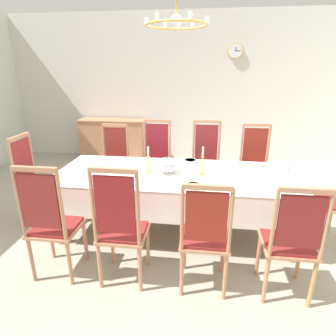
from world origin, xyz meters
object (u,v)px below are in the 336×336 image
(chair_head_east, at_px, (334,194))
(candlestick_west, at_px, (148,162))
(chair_south_c, at_px, (205,235))
(chair_south_d, at_px, (291,240))
(bowl_near_right, at_px, (190,161))
(bowl_near_left, at_px, (193,186))
(chair_head_west, at_px, (35,180))
(candlestick_east, at_px, (202,164))
(chair_north_b, at_px, (156,160))
(mounted_clock, at_px, (235,51))
(chair_north_a, at_px, (114,160))
(chair_north_c, at_px, (205,162))
(soup_tureen, at_px, (167,165))
(chair_south_b, at_px, (121,226))
(sideboard, at_px, (113,139))
(dining_table, at_px, (175,179))
(spoon_primary, at_px, (204,187))
(chair_north_d, at_px, (254,165))
(spoon_secondary, at_px, (199,162))
(chandelier, at_px, (176,24))
(chair_south_a, at_px, (51,221))

(chair_head_east, height_order, candlestick_west, chair_head_east)
(chair_south_c, height_order, chair_south_d, chair_south_d)
(bowl_near_right, bearing_deg, bowl_near_left, -84.96)
(chair_head_west, distance_m, candlestick_east, 2.16)
(chair_head_west, bearing_deg, chair_north_b, 124.06)
(bowl_near_right, distance_m, mounted_clock, 3.11)
(chair_north_a, xyz_separation_m, chair_north_c, (1.43, 0.01, 0.03))
(soup_tureen, bearing_deg, chair_south_b, -106.95)
(soup_tureen, height_order, sideboard, soup_tureen)
(chair_north_a, bearing_deg, chair_north_c, -179.79)
(chair_south_b, xyz_separation_m, bowl_near_right, (0.55, 1.37, 0.19))
(chair_north_b, bearing_deg, chair_south_d, 127.64)
(chair_south_d, xyz_separation_m, sideboard, (-2.76, 3.76, -0.13))
(candlestick_west, xyz_separation_m, candlestick_east, (0.64, -0.00, 0.01))
(dining_table, height_order, chair_north_a, chair_north_a)
(chair_south_d, height_order, chair_head_east, chair_head_east)
(chair_south_d, distance_m, bowl_near_left, 1.04)
(chair_north_b, xyz_separation_m, chair_south_d, (1.48, -1.92, -0.03))
(spoon_primary, bearing_deg, chair_south_b, -143.68)
(chair_north_a, height_order, candlestick_east, chair_north_a)
(chair_south_b, bearing_deg, soup_tureen, 73.05)
(candlestick_east, height_order, spoon_primary, candlestick_east)
(chair_head_east, xyz_separation_m, spoon_primary, (-1.47, -0.39, 0.17))
(chair_north_a, distance_m, chair_north_c, 1.43)
(chair_south_c, distance_m, mounted_clock, 4.38)
(bowl_near_left, bearing_deg, dining_table, 119.25)
(bowl_near_right, bearing_deg, chair_north_d, 30.52)
(chair_head_west, bearing_deg, chair_south_d, 71.77)
(chair_south_d, xyz_separation_m, spoon_secondary, (-0.81, 1.39, 0.20))
(chair_south_d, height_order, bowl_near_right, chair_south_d)
(chair_north_b, height_order, chair_south_d, chair_north_b)
(chair_south_b, distance_m, chair_north_c, 2.07)
(dining_table, distance_m, chair_head_east, 1.82)
(spoon_primary, bearing_deg, bowl_near_right, 101.31)
(candlestick_west, relative_size, mounted_clock, 1.05)
(chair_north_c, height_order, candlestick_east, chair_north_c)
(chair_south_c, height_order, bowl_near_right, chair_south_c)
(chair_head_east, bearing_deg, chair_north_c, 56.42)
(chair_head_west, xyz_separation_m, chair_head_east, (3.63, -0.00, 0.01))
(chair_south_c, height_order, chair_head_west, chair_head_west)
(candlestick_west, distance_m, spoon_primary, 0.78)
(chair_north_a, height_order, chair_head_west, chair_head_west)
(chair_south_b, bearing_deg, dining_table, 67.87)
(dining_table, height_order, soup_tureen, soup_tureen)
(candlestick_west, relative_size, chandelier, 0.47)
(chair_north_c, distance_m, soup_tureen, 1.10)
(chair_north_a, distance_m, chair_south_d, 2.88)
(bowl_near_left, bearing_deg, mounted_clock, 79.38)
(spoon_primary, bearing_deg, mounted_clock, 79.36)
(chair_south_a, relative_size, spoon_secondary, 6.67)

